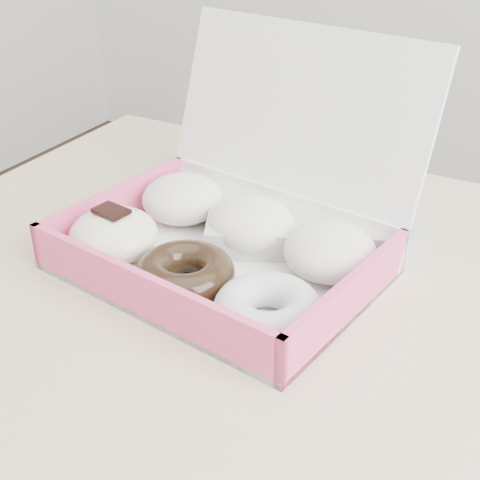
% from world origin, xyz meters
% --- Properties ---
extents(table, '(1.20, 0.80, 0.75)m').
position_xyz_m(table, '(0.00, 0.00, 0.67)').
color(table, tan).
rests_on(table, ground).
extents(donut_box, '(0.37, 0.35, 0.24)m').
position_xyz_m(donut_box, '(-0.20, 0.05, 0.79)').
color(donut_box, white).
rests_on(donut_box, table).
extents(newspapers, '(0.30, 0.28, 0.04)m').
position_xyz_m(newspapers, '(-0.15, 0.17, 0.77)').
color(newspapers, beige).
rests_on(newspapers, table).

